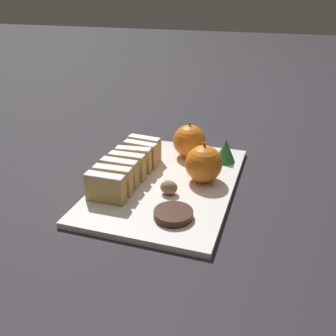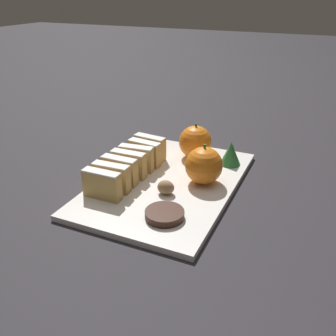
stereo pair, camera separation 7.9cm
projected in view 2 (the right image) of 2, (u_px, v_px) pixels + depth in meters
ground_plane at (168, 185)px, 0.81m from camera, size 6.00×6.00×0.00m
serving_platter at (168, 183)px, 0.81m from camera, size 0.28×0.43×0.01m
stollen_slice_front at (102, 185)px, 0.73m from camera, size 0.08×0.02×0.06m
stollen_slice_second at (111, 177)px, 0.76m from camera, size 0.08×0.03×0.06m
stollen_slice_third at (119, 170)px, 0.78m from camera, size 0.08×0.02×0.06m
stollen_slice_fourth at (128, 164)px, 0.81m from camera, size 0.08×0.02×0.06m
stollen_slice_fifth at (136, 158)px, 0.84m from camera, size 0.08×0.03×0.06m
stollen_slice_sixth at (144, 153)px, 0.87m from camera, size 0.08×0.03×0.06m
stollen_slice_back at (150, 148)px, 0.89m from camera, size 0.08×0.03×0.06m
orange_near at (195, 142)px, 0.90m from camera, size 0.08×0.08×0.09m
orange_far at (204, 166)px, 0.78m from camera, size 0.08×0.08×0.09m
walnut at (166, 187)px, 0.75m from camera, size 0.03×0.03×0.03m
chocolate_cookie at (165, 214)px, 0.67m from camera, size 0.07×0.07×0.01m
evergreen_sprig at (231, 153)px, 0.87m from camera, size 0.05×0.05×0.06m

